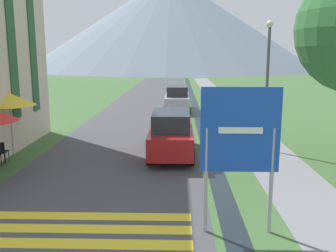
# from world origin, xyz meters

# --- Properties ---
(ground_plane) EXTENTS (160.00, 160.00, 0.00)m
(ground_plane) POSITION_xyz_m (0.00, 20.00, 0.00)
(ground_plane) COLOR #3D6033
(road) EXTENTS (6.40, 60.00, 0.01)m
(road) POSITION_xyz_m (-2.50, 30.00, 0.00)
(road) COLOR #424247
(road) RESTS_ON ground_plane
(footpath) EXTENTS (2.20, 60.00, 0.01)m
(footpath) POSITION_xyz_m (3.60, 30.00, 0.00)
(footpath) COLOR slate
(footpath) RESTS_ON ground_plane
(drainage_channel) EXTENTS (0.60, 60.00, 0.00)m
(drainage_channel) POSITION_xyz_m (1.20, 30.00, 0.00)
(drainage_channel) COLOR black
(drainage_channel) RESTS_ON ground_plane
(crosswalk_marking) EXTENTS (5.44, 2.54, 0.01)m
(crosswalk_marking) POSITION_xyz_m (-2.50, 4.53, 0.01)
(crosswalk_marking) COLOR yellow
(crosswalk_marking) RESTS_ON ground_plane
(mountain_distant) EXTENTS (75.88, 75.88, 24.32)m
(mountain_distant) POSITION_xyz_m (-2.36, 99.63, 12.16)
(mountain_distant) COLOR slate
(mountain_distant) RESTS_ON ground_plane
(road_sign) EXTENTS (1.76, 0.11, 3.36)m
(road_sign) POSITION_xyz_m (1.25, 4.84, 2.14)
(road_sign) COLOR #9E9EA3
(road_sign) RESTS_ON ground_plane
(parked_car_near) EXTENTS (1.77, 4.46, 1.82)m
(parked_car_near) POSITION_xyz_m (-0.40, 11.43, 0.91)
(parked_car_near) COLOR #A31919
(parked_car_near) RESTS_ON ground_plane
(parked_car_far) EXTENTS (1.77, 4.60, 1.82)m
(parked_car_far) POSITION_xyz_m (-0.20, 23.36, 0.91)
(parked_car_far) COLOR #B2B2B7
(parked_car_far) RESTS_ON ground_plane
(cafe_chair_far_right) EXTENTS (0.40, 0.40, 0.85)m
(cafe_chair_far_right) POSITION_xyz_m (-6.73, 10.07, 0.51)
(cafe_chair_far_right) COLOR black
(cafe_chair_far_right) RESTS_ON ground_plane
(cafe_umbrella_rear_yellow) EXTENTS (2.05, 2.05, 2.52)m
(cafe_umbrella_rear_yellow) POSITION_xyz_m (-6.86, 11.41, 2.27)
(cafe_umbrella_rear_yellow) COLOR #B7B2A8
(cafe_umbrella_rear_yellow) RESTS_ON ground_plane
(streetlamp) EXTENTS (0.28, 0.28, 5.37)m
(streetlamp) POSITION_xyz_m (3.56, 12.44, 3.17)
(streetlamp) COLOR #515156
(streetlamp) RESTS_ON ground_plane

